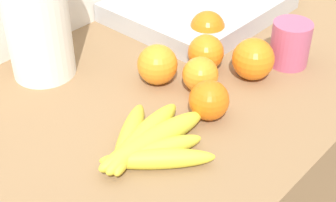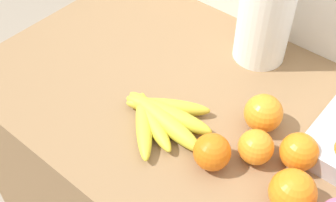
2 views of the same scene
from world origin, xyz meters
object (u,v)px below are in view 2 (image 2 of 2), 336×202
object	(u,v)px
banana_bunch	(161,117)
orange_back_left	(256,147)
orange_back_right	(293,192)
orange_front	(212,152)
orange_center	(299,152)
orange_far_right	(263,113)
paper_towel_roll	(267,8)

from	to	relation	value
banana_bunch	orange_back_left	world-z (taller)	orange_back_left
banana_bunch	orange_back_right	world-z (taller)	orange_back_right
orange_front	orange_back_right	bearing A→B (deg)	5.42
banana_bunch	orange_back_right	distance (m)	0.30
orange_back_left	orange_center	distance (m)	0.08
orange_back_right	orange_far_right	bearing A→B (deg)	136.72
banana_bunch	orange_back_left	bearing A→B (deg)	13.77
banana_bunch	orange_center	size ratio (longest dim) A/B	3.00
orange_far_right	orange_front	world-z (taller)	orange_far_right
banana_bunch	orange_far_right	distance (m)	0.21
banana_bunch	orange_back_left	size ratio (longest dim) A/B	3.18
orange_back_right	paper_towel_roll	bearing A→B (deg)	129.34
orange_back_right	paper_towel_roll	distance (m)	0.42
orange_back_right	orange_center	world-z (taller)	orange_back_right
banana_bunch	orange_far_right	world-z (taller)	orange_far_right
orange_center	paper_towel_roll	bearing A→B (deg)	134.64
orange_far_right	orange_back_right	bearing A→B (deg)	-43.28
orange_front	banana_bunch	bearing A→B (deg)	173.53
orange_center	orange_front	distance (m)	0.16
paper_towel_roll	banana_bunch	bearing A→B (deg)	-96.49
orange_far_right	orange_front	xyz separation A→B (m)	(-0.02, -0.14, -0.00)
orange_back_right	orange_far_right	size ratio (longest dim) A/B	1.06
orange_back_left	orange_center	xyz separation A→B (m)	(0.07, 0.04, 0.00)
orange_back_left	orange_back_right	bearing A→B (deg)	-25.30
orange_back_left	orange_back_right	world-z (taller)	orange_back_right
orange_back_left	orange_far_right	bearing A→B (deg)	112.58
orange_far_right	orange_back_left	bearing A→B (deg)	-67.42
orange_back_right	orange_front	world-z (taller)	orange_back_right
orange_back_left	orange_back_right	distance (m)	0.11
orange_far_right	orange_front	distance (m)	0.14
orange_front	paper_towel_roll	bearing A→B (deg)	107.20
orange_back_left	orange_far_right	world-z (taller)	orange_far_right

